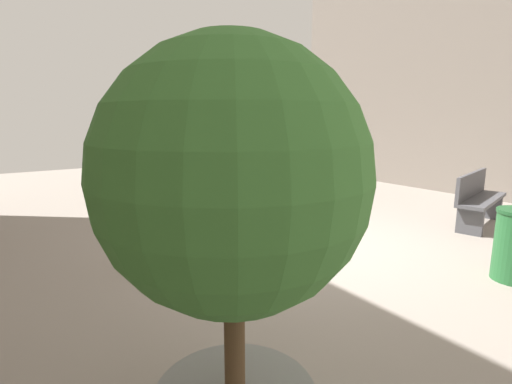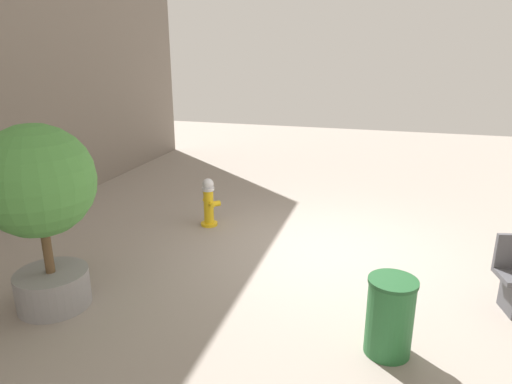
% 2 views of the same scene
% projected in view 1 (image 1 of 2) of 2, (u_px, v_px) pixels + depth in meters
% --- Properties ---
extents(ground_plane, '(23.40, 23.40, 0.00)m').
position_uv_depth(ground_plane, '(316.00, 244.00, 5.88)').
color(ground_plane, gray).
extents(fire_hydrant, '(0.36, 0.36, 0.88)m').
position_uv_depth(fire_hydrant, '(167.00, 231.00, 5.02)').
color(fire_hydrant, gold).
rests_on(fire_hydrant, ground_plane).
extents(bench_near, '(1.82, 0.81, 0.95)m').
position_uv_depth(bench_near, '(478.00, 198.00, 6.81)').
color(bench_near, '#4C4C51').
rests_on(bench_near, ground_plane).
extents(planter_tree, '(1.33, 1.33, 2.30)m').
position_uv_depth(planter_tree, '(233.00, 214.00, 1.87)').
color(planter_tree, gray).
rests_on(planter_tree, ground_plane).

